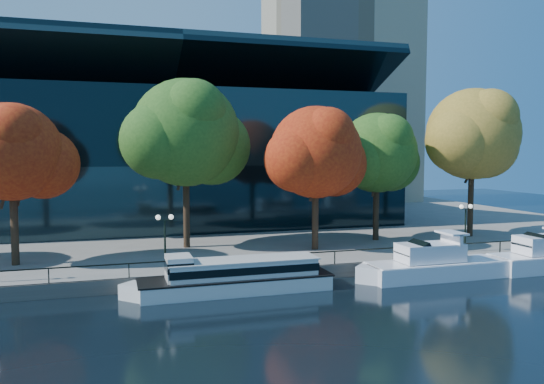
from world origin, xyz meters
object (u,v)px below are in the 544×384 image
object	(u,v)px
tree_5	(475,136)
lamp_1	(165,229)
tour_boat	(232,276)
tree_1	(14,154)
tree_3	(318,154)
lamp_2	(466,217)
cruiser_near	(431,264)
tree_4	(379,155)
tree_2	(188,135)
cruiser_far	(544,256)

from	to	relation	value
tree_5	lamp_1	world-z (taller)	tree_5
tour_boat	tree_1	xyz separation A→B (m)	(-14.42, 8.59, 8.12)
tree_5	lamp_1	size ratio (longest dim) A/B	3.64
tree_1	tree_3	world-z (taller)	tree_3
lamp_1	tree_3	bearing A→B (deg)	19.43
tour_boat	lamp_1	distance (m)	5.94
tree_3	tree_5	bearing A→B (deg)	6.99
lamp_2	tree_3	bearing A→B (deg)	157.63
cruiser_near	tree_4	world-z (taller)	tree_4
tour_boat	lamp_1	xyz separation A→B (m)	(-4.06, 3.29, 2.84)
cruiser_near	tree_5	distance (m)	18.78
tour_boat	cruiser_near	xyz separation A→B (m)	(15.03, -0.54, -0.08)
tree_2	lamp_1	bearing A→B (deg)	-108.23
cruiser_far	tree_3	size ratio (longest dim) A/B	0.88
tree_4	tree_1	bearing A→B (deg)	-175.84
lamp_1	lamp_2	bearing A→B (deg)	0.00
tree_2	tree_5	size ratio (longest dim) A/B	1.01
cruiser_far	lamp_1	xyz separation A→B (m)	(-29.26, 4.10, 2.85)
cruiser_near	tree_4	xyz separation A→B (m)	(1.68, 11.39, 8.10)
cruiser_far	tree_4	size ratio (longest dim) A/B	0.90
tree_2	tree_3	world-z (taller)	tree_2
cruiser_far	tree_5	distance (m)	14.85
cruiser_near	tree_1	distance (m)	31.91
tree_2	tour_boat	bearing A→B (deg)	-84.72
tour_boat	cruiser_near	world-z (taller)	cruiser_near
tour_boat	tree_3	xyz separation A→B (m)	(9.37, 8.02, 8.07)
cruiser_far	tour_boat	bearing A→B (deg)	178.14
tour_boat	tree_3	size ratio (longest dim) A/B	1.15
tree_2	tree_3	size ratio (longest dim) A/B	1.20
cruiser_far	tree_4	bearing A→B (deg)	125.99
cruiser_near	tree_5	size ratio (longest dim) A/B	0.81
tree_1	tree_2	distance (m)	13.87
tree_1	tour_boat	bearing A→B (deg)	-30.79
tree_3	tree_4	xyz separation A→B (m)	(7.34, 2.83, -0.05)
cruiser_near	tree_4	distance (m)	14.08
cruiser_near	tree_1	bearing A→B (deg)	162.78
cruiser_near	lamp_1	xyz separation A→B (m)	(-19.09, 3.82, 2.91)
lamp_1	tree_1	bearing A→B (deg)	152.87
tree_1	lamp_1	distance (m)	12.79
tree_3	lamp_1	world-z (taller)	tree_3
tour_boat	cruiser_far	xyz separation A→B (m)	(25.20, -0.82, -0.02)
tree_1	tree_4	world-z (taller)	tree_4
cruiser_near	cruiser_far	bearing A→B (deg)	-1.59
cruiser_far	lamp_2	xyz separation A→B (m)	(-4.31, 4.10, 2.85)
cruiser_near	tree_1	size ratio (longest dim) A/B	0.99
tree_5	tour_boat	bearing A→B (deg)	-159.26
tree_3	tree_1	bearing A→B (deg)	178.63
tree_3	cruiser_near	bearing A→B (deg)	-56.52
lamp_1	lamp_2	xyz separation A→B (m)	(24.95, 0.00, 0.00)
cruiser_near	tree_3	distance (m)	13.10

